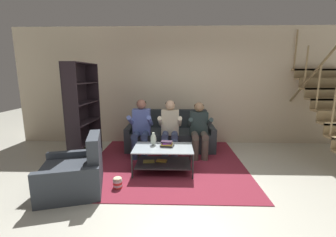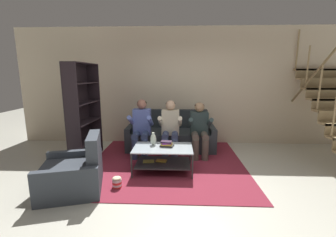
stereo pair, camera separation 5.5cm
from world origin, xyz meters
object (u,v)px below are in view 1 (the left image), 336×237
couch (170,136)px  bookshelf (81,121)px  popcorn_tub (118,183)px  person_seated_right (199,127)px  book_stack (167,144)px  person_seated_middle (170,126)px  coffee_table (163,155)px  armchair (75,174)px  person_seated_left (141,126)px  vase (153,139)px

couch → bookshelf: (-1.80, -0.83, 0.53)m
bookshelf → popcorn_tub: bearing=-49.8°
person_seated_right → book_stack: (-0.67, -0.77, -0.14)m
person_seated_middle → coffee_table: size_ratio=1.14×
armchair → couch: bearing=56.2°
person_seated_middle → book_stack: person_seated_middle is taller
person_seated_left → vase: size_ratio=5.17×
book_stack → popcorn_tub: bearing=-136.0°
person_seated_left → armchair: bearing=-116.6°
armchair → book_stack: bearing=30.1°
person_seated_left → person_seated_right: bearing=-0.2°
coffee_table → book_stack: (0.07, 0.06, 0.20)m
coffee_table → person_seated_right: bearing=48.3°
person_seated_left → coffee_table: person_seated_left is taller
coffee_table → armchair: size_ratio=0.96×
person_seated_middle → armchair: size_ratio=1.09×
popcorn_tub → armchair: bearing=-173.1°
popcorn_tub → couch: bearing=68.8°
person_seated_middle → vase: (-0.30, -0.69, -0.09)m
person_seated_middle → person_seated_left: bearing=179.9°
armchair → person_seated_right: bearing=37.5°
couch → popcorn_tub: 2.19m
book_stack → popcorn_tub: size_ratio=1.45×
person_seated_right → vase: person_seated_right is taller
bookshelf → armchair: (0.39, -1.27, -0.56)m
coffee_table → person_seated_left: bearing=121.7°
person_seated_middle → person_seated_right: 0.63m
couch → vase: 1.30m
person_seated_left → coffee_table: bearing=-58.3°
couch → person_seated_left: (-0.63, -0.54, 0.37)m
couch → bookshelf: bookshelf is taller
armchair → popcorn_tub: 0.65m
popcorn_tub → person_seated_left: bearing=83.8°
coffee_table → person_seated_middle: bearing=82.4°
person_seated_middle → bookshelf: bookshelf is taller
armchair → person_seated_left: bearing=63.4°
coffee_table → couch: bearing=85.3°
person_seated_middle → bookshelf: size_ratio=0.61×
couch → armchair: bearing=-123.8°
couch → popcorn_tub: size_ratio=11.03×
couch → person_seated_left: size_ratio=1.67×
couch → book_stack: size_ratio=7.61×
popcorn_tub → person_seated_right: bearing=46.4°
person_seated_left → bookshelf: size_ratio=0.62×
couch → coffee_table: couch is taller
coffee_table → vase: (-0.18, 0.14, 0.26)m
person_seated_middle → coffee_table: bearing=-97.6°
book_stack → bookshelf: (-1.76, 0.48, 0.33)m
couch → vase: couch is taller
couch → person_seated_right: size_ratio=1.76×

